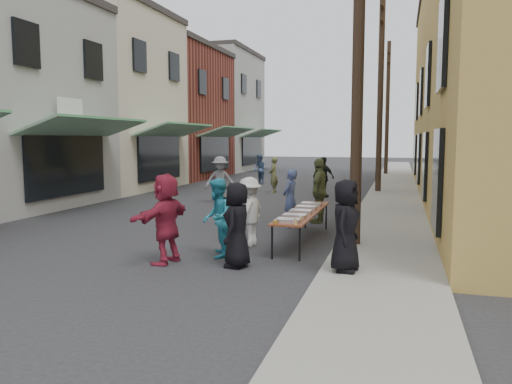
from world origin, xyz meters
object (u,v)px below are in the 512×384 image
Objects in this scene: utility_pole_near at (358,47)px; server at (346,226)px; serving_table at (303,213)px; catering_tray_sausage at (288,220)px; utility_pole_mid at (380,94)px; guest_front_c at (217,218)px; guest_front_a at (237,225)px; utility_pole_far at (387,109)px.

utility_pole_near is 4.35m from server.
serving_table is 8.00× the size of catering_tray_sausage.
utility_pole_mid is 14.46m from guest_front_c.
utility_pole_near is at bearing -12.30° from serving_table.
guest_front_c is at bearing -134.24° from guest_front_a.
server is (1.30, -2.77, 0.22)m from serving_table.
guest_front_a is 0.99× the size of guest_front_c.
guest_front_a is (-2.04, -14.38, -3.67)m from utility_pole_mid.
server is at bearing -64.90° from serving_table.
utility_pole_near and utility_pole_mid have the same top height.
utility_pole_mid reaches higher than server.
utility_pole_far is at bearing 90.00° from utility_pole_near.
utility_pole_near is 4.00m from serving_table.
catering_tray_sausage is 1.28m from guest_front_a.
utility_pole_far reaches higher than guest_front_c.
utility_pole_near and utility_pole_far have the same top height.
utility_pole_mid is 14.93m from server.
utility_pole_near is 1.00× the size of utility_pole_mid.
utility_pole_mid is 2.25× the size of serving_table.
utility_pole_near reaches higher than serving_table.
utility_pole_far is at bearing 158.05° from guest_front_c.
guest_front_a is 0.94m from guest_front_c.
utility_pole_mid is 12.39m from serving_table.
guest_front_c is at bearing -126.06° from serving_table.
utility_pole_near reaches higher than guest_front_c.
utility_pole_near is 2.25× the size of serving_table.
utility_pole_far is 5.39× the size of guest_front_c.
utility_pole_mid is at bearing 172.80° from guest_front_a.
catering_tray_sausage is at bearing 56.76° from server.
catering_tray_sausage is at bearing -95.33° from utility_pole_mid.
server is (2.09, -0.11, 0.11)m from guest_front_a.
utility_pole_near is 4.83m from guest_front_a.
serving_table is 3.07m from server.
catering_tray_sausage is at bearing -132.18° from utility_pole_near.
guest_front_c is 1.00× the size of server.
utility_pole_far is at bearing 90.00° from utility_pole_mid.
utility_pole_mid is 13.94m from catering_tray_sausage.
utility_pole_near is at bearing 106.55° from guest_front_c.
utility_pole_far reaches higher than server.
utility_pole_mid is at bearing 83.92° from serving_table.
catering_tray_sausage is at bearing -92.82° from utility_pole_far.
utility_pole_mid is 14.98m from guest_front_a.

